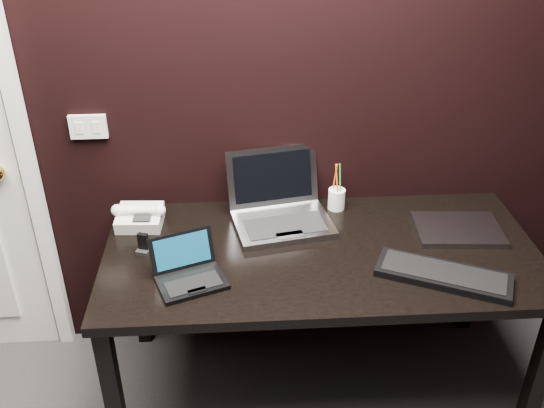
{
  "coord_description": "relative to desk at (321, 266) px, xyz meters",
  "views": [
    {
      "loc": [
        -0.02,
        -0.53,
        2.1
      ],
      "look_at": [
        0.1,
        1.35,
        0.99
      ],
      "focal_mm": 40.0,
      "sensor_mm": 36.0,
      "label": 1
    }
  ],
  "objects": [
    {
      "name": "closed_laptop",
      "position": [
        0.57,
        0.09,
        0.09
      ],
      "size": [
        0.36,
        0.27,
        0.02
      ],
      "color": "gray",
      "rests_on": "desk"
    },
    {
      "name": "desk",
      "position": [
        0.0,
        0.0,
        0.0
      ],
      "size": [
        1.7,
        0.8,
        0.74
      ],
      "color": "black",
      "rests_on": "ground"
    },
    {
      "name": "mobile_phone",
      "position": [
        -0.69,
        0.03,
        0.11
      ],
      "size": [
        0.06,
        0.05,
        0.08
      ],
      "color": "black",
      "rests_on": "desk"
    },
    {
      "name": "pen_cup",
      "position": [
        0.11,
        0.31,
        0.13
      ],
      "size": [
        0.07,
        0.07,
        0.22
      ],
      "color": "white",
      "rests_on": "desk"
    },
    {
      "name": "ext_keyboard",
      "position": [
        0.42,
        -0.21,
        0.09
      ],
      "size": [
        0.51,
        0.35,
        0.03
      ],
      "color": "black",
      "rests_on": "desk"
    },
    {
      "name": "netbook",
      "position": [
        -0.51,
        -0.16,
        0.11
      ],
      "size": [
        0.3,
        0.28,
        0.15
      ],
      "color": "black",
      "rests_on": "desk"
    },
    {
      "name": "silver_laptop",
      "position": [
        -0.15,
        0.22,
        0.13
      ],
      "size": [
        0.45,
        0.42,
        0.27
      ],
      "color": "gray",
      "rests_on": "desk"
    },
    {
      "name": "wall_back",
      "position": [
        -0.3,
        0.4,
        0.64
      ],
      "size": [
        4.0,
        0.0,
        4.0
      ],
      "primitive_type": "plane",
      "rotation": [
        1.57,
        0.0,
        0.0
      ],
      "color": "black",
      "rests_on": "ground"
    },
    {
      "name": "desk_phone",
      "position": [
        -0.73,
        0.23,
        0.12
      ],
      "size": [
        0.23,
        0.18,
        0.11
      ],
      "color": "silver",
      "rests_on": "desk"
    },
    {
      "name": "wall_switch",
      "position": [
        -0.92,
        0.39,
        0.46
      ],
      "size": [
        0.15,
        0.02,
        0.1
      ],
      "color": "silver",
      "rests_on": "wall_back"
    }
  ]
}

